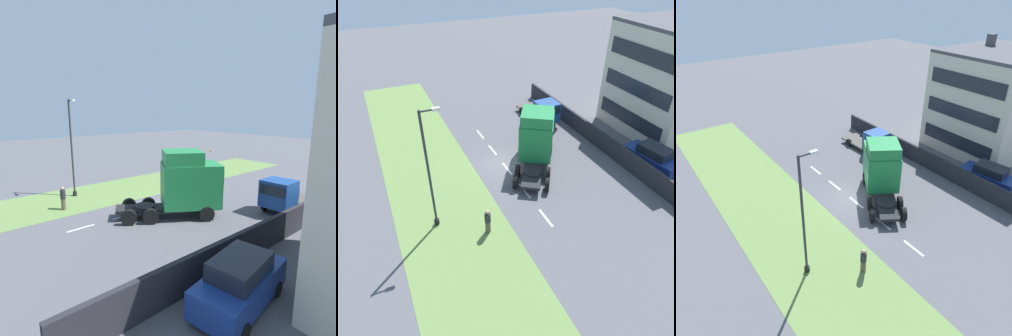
{
  "view_description": "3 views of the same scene",
  "coord_description": "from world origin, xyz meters",
  "views": [
    {
      "loc": [
        16.29,
        -13.61,
        7.4
      ],
      "look_at": [
        0.39,
        -0.16,
        3.04
      ],
      "focal_mm": 30.0,
      "sensor_mm": 36.0,
      "label": 1
    },
    {
      "loc": [
        -9.12,
        -20.89,
        15.47
      ],
      "look_at": [
        -0.94,
        -2.55,
        1.51
      ],
      "focal_mm": 35.0,
      "sensor_mm": 36.0,
      "label": 2
    },
    {
      "loc": [
        -13.4,
        -17.73,
        15.85
      ],
      "look_at": [
        -0.56,
        0.25,
        3.0
      ],
      "focal_mm": 35.0,
      "sensor_mm": 36.0,
      "label": 3
    }
  ],
  "objects": [
    {
      "name": "lorry_cab",
      "position": [
        2.73,
        -0.47,
        2.35
      ],
      "size": [
        5.9,
        7.13,
        4.8
      ],
      "rotation": [
        0.0,
        0.0,
        -0.57
      ],
      "color": "black",
      "rests_on": "ground"
    },
    {
      "name": "building_block",
      "position": [
        17.82,
        -0.28,
        4.98
      ],
      "size": [
        10.5,
        9.17,
        11.05
      ],
      "color": "beige",
      "rests_on": "ground"
    },
    {
      "name": "grass_verge",
      "position": [
        -6.0,
        0.0,
        0.01
      ],
      "size": [
        7.0,
        44.0,
        0.01
      ],
      "color": "#607F42",
      "rests_on": "ground"
    },
    {
      "name": "pedestrian",
      "position": [
        -4.04,
        -6.67,
        0.88
      ],
      "size": [
        0.39,
        0.39,
        1.79
      ],
      "color": "brown",
      "rests_on": "ground"
    },
    {
      "name": "boundary_wall",
      "position": [
        9.0,
        0.0,
        0.82
      ],
      "size": [
        0.25,
        24.0,
        1.64
      ],
      "color": "#232328",
      "rests_on": "ground"
    },
    {
      "name": "parked_car",
      "position": [
        10.81,
        -5.38,
        1.0
      ],
      "size": [
        2.57,
        4.79,
        2.06
      ],
      "rotation": [
        0.0,
        0.0,
        0.16
      ],
      "color": "navy",
      "rests_on": "ground"
    },
    {
      "name": "lane_markings",
      "position": [
        0.0,
        -0.7,
        0.0
      ],
      "size": [
        0.16,
        14.6,
        0.0
      ],
      "color": "white",
      "rests_on": "ground"
    },
    {
      "name": "ground_plane",
      "position": [
        0.0,
        0.0,
        0.0
      ],
      "size": [
        120.0,
        120.0,
        0.0
      ],
      "primitive_type": "plane",
      "color": "#515156",
      "rests_on": "ground"
    },
    {
      "name": "lamp_post",
      "position": [
        -6.82,
        -4.65,
        3.8
      ],
      "size": [
        1.29,
        0.34,
        8.2
      ],
      "color": "black",
      "rests_on": "ground"
    },
    {
      "name": "flatbed_truck",
      "position": [
        6.72,
        5.27,
        1.32
      ],
      "size": [
        2.28,
        5.64,
        2.5
      ],
      "rotation": [
        0.0,
        0.0,
        3.17
      ],
      "color": "navy",
      "rests_on": "ground"
    }
  ]
}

